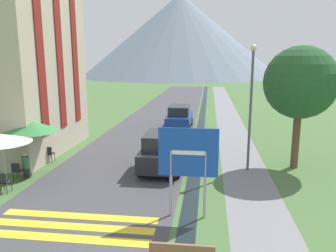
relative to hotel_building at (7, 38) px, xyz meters
name	(u,v)px	position (x,y,z in m)	size (l,w,h in m)	color
ground_plane	(186,127)	(9.39, 8.00, -6.43)	(160.00, 160.00, 0.00)	#476B38
road	(169,108)	(6.89, 18.00, -6.43)	(6.40, 60.00, 0.01)	#424247
footpath	(226,109)	(12.99, 18.00, -6.43)	(2.20, 60.00, 0.01)	slate
drainage_channel	(203,109)	(10.59, 18.00, -6.43)	(0.60, 60.00, 0.00)	black
crosswalk_marking	(72,226)	(6.89, -8.25, -6.43)	(5.44, 1.84, 0.01)	yellow
mountain_distant	(180,36)	(1.87, 86.04, 5.93)	(60.30, 60.30, 24.72)	slate
hotel_building	(7,38)	(0.00, 0.00, 0.00)	(6.45, 8.12, 11.98)	#BCAD93
road_sign	(188,160)	(10.56, -7.09, -4.40)	(1.98, 0.11, 3.10)	#9E9EA3
parked_car_near	(162,151)	(8.99, -2.22, -5.52)	(1.95, 4.05, 1.82)	black
parked_car_far	(180,117)	(8.96, 7.39, -5.52)	(1.88, 4.54, 1.82)	navy
cafe_chair_far_right	(49,153)	(2.99, -1.95, -5.92)	(0.40, 0.40, 0.85)	#232328
cafe_chair_near_right	(17,170)	(2.91, -4.70, -5.92)	(0.40, 0.40, 0.85)	#232328
cafe_chair_nearest	(3,181)	(3.12, -6.03, -5.92)	(0.40, 0.40, 0.85)	#232328
cafe_umbrella_front_white	(2,138)	(2.74, -5.29, -4.35)	(2.36, 2.36, 2.26)	#B7B2A8
cafe_umbrella_middle_green	(31,126)	(2.91, -3.30, -4.23)	(2.49, 2.49, 2.47)	#B7B2A8
person_seated_far	(26,164)	(3.07, -4.28, -5.76)	(0.32, 0.32, 1.22)	#282833
person_seated_near	(34,153)	(2.57, -2.64, -5.75)	(0.32, 0.32, 1.24)	#282833
streetlamp	(251,99)	(13.13, -1.91, -2.96)	(0.28, 0.28, 5.94)	#515156
tree_by_path	(300,83)	(15.47, -1.23, -2.24)	(3.45, 3.45, 5.94)	brown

